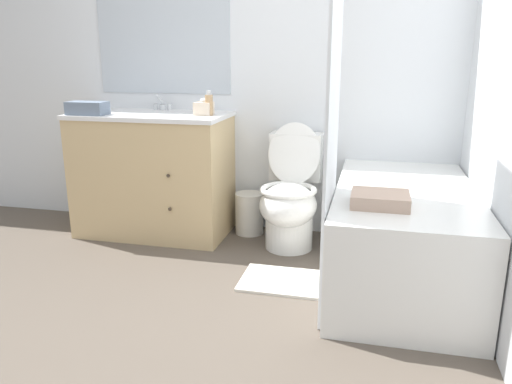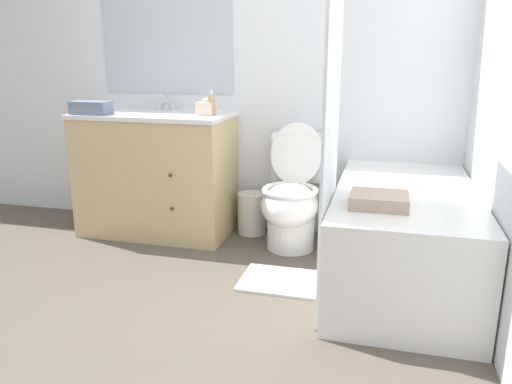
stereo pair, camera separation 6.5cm
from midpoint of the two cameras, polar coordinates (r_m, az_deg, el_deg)
The scene contains 14 objects.
ground_plane at distance 2.45m, azimuth -7.98°, elevation -16.54°, with size 14.00×14.00×0.00m, color brown.
wall_back at distance 3.67m, azimuth 0.87°, elevation 14.85°, with size 8.00×0.06×2.50m.
wall_right at distance 2.80m, azimuth 26.01°, elevation 13.10°, with size 0.05×2.63×2.50m.
vanity_cabinet at distance 3.73m, azimuth -12.10°, elevation 2.14°, with size 1.10×0.60×0.89m.
sink_faucet at distance 3.84m, azimuth -11.18°, elevation 9.69°, with size 0.14×0.12×0.12m.
toilet at distance 3.40m, azimuth 3.40°, elevation -0.72°, with size 0.38×0.63×0.84m.
bathtub at distance 3.00m, azimuth 15.73°, elevation -4.76°, with size 0.76×1.47×0.56m.
shower_curtain at distance 2.48m, azimuth 8.00°, elevation 8.11°, with size 0.01×0.60×1.95m.
wastebasket at distance 3.70m, azimuth -1.27°, elevation -2.45°, with size 0.21×0.21×0.31m.
tissue_box at distance 3.48m, azimuth -6.52°, elevation 9.50°, with size 0.11×0.12×0.11m.
soap_dispenser at distance 3.45m, azimuth -5.93°, elevation 9.93°, with size 0.05×0.05×0.17m.
hand_towel_folded at distance 3.67m, azimuth -19.19°, elevation 9.04°, with size 0.27×0.14×0.09m.
bath_towel_folded at distance 2.54m, azimuth 13.29°, elevation -0.83°, with size 0.28×0.24×0.07m.
bath_mat at distance 2.97m, azimuth 2.72°, elevation -10.14°, with size 0.52×0.37×0.02m.
Camera 1 is at (0.77, -1.93, 1.29)m, focal length 35.00 mm.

